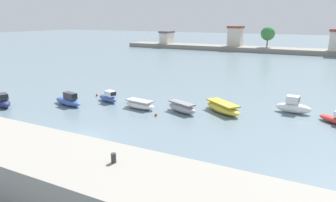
% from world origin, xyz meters
% --- Properties ---
extents(ground_plane, '(400.00, 400.00, 0.00)m').
position_xyz_m(ground_plane, '(0.00, 0.00, 0.00)').
color(ground_plane, slate).
extents(seawall_embankment, '(72.93, 5.77, 2.45)m').
position_xyz_m(seawall_embankment, '(0.00, -6.51, 1.22)').
color(seawall_embankment, gray).
rests_on(seawall_embankment, ground).
extents(mooring_bollard, '(0.29, 0.29, 0.54)m').
position_xyz_m(mooring_bollard, '(8.76, -6.07, 2.72)').
color(mooring_bollard, '#2D2D33').
rests_on(mooring_bollard, seawall_embankment).
extents(moored_boat_0, '(3.81, 2.68, 1.69)m').
position_xyz_m(moored_boat_0, '(-15.35, 3.87, 0.65)').
color(moored_boat_0, navy).
rests_on(moored_boat_0, ground).
extents(moored_boat_1, '(4.87, 2.38, 1.62)m').
position_xyz_m(moored_boat_1, '(-9.06, 8.12, 0.57)').
color(moored_boat_1, '#3856A8').
rests_on(moored_boat_1, ground).
extents(moored_boat_2, '(3.66, 2.17, 1.49)m').
position_xyz_m(moored_boat_2, '(-5.78, 11.67, 0.57)').
color(moored_boat_2, '#3856A8').
rests_on(moored_boat_2, ground).
extents(moored_boat_3, '(4.30, 2.11, 1.01)m').
position_xyz_m(moored_boat_3, '(-0.62, 10.94, 0.48)').
color(moored_boat_3, white).
rests_on(moored_boat_3, ground).
extents(moored_boat_4, '(4.39, 2.83, 1.16)m').
position_xyz_m(moored_boat_4, '(4.41, 11.86, 0.56)').
color(moored_boat_4, '#9E9EA3').
rests_on(moored_boat_4, ground).
extents(moored_boat_5, '(5.59, 4.76, 1.17)m').
position_xyz_m(moored_boat_5, '(8.46, 13.98, 0.56)').
color(moored_boat_5, yellow).
rests_on(moored_boat_5, ground).
extents(moored_boat_6, '(3.88, 1.48, 1.92)m').
position_xyz_m(moored_boat_6, '(15.45, 17.52, 0.72)').
color(moored_boat_6, white).
rests_on(moored_boat_6, ground).
extents(mooring_buoy_0, '(0.31, 0.31, 0.31)m').
position_xyz_m(mooring_buoy_0, '(-9.08, 13.32, 0.15)').
color(mooring_buoy_0, red).
rests_on(mooring_buoy_0, ground).
extents(mooring_buoy_1, '(0.30, 0.30, 0.30)m').
position_xyz_m(mooring_buoy_1, '(2.55, 9.24, 0.15)').
color(mooring_buoy_1, red).
rests_on(mooring_buoy_1, ground).
extents(distant_shoreline, '(97.87, 8.52, 8.78)m').
position_xyz_m(distant_shoreline, '(5.05, 82.52, 2.42)').
color(distant_shoreline, gray).
rests_on(distant_shoreline, ground).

